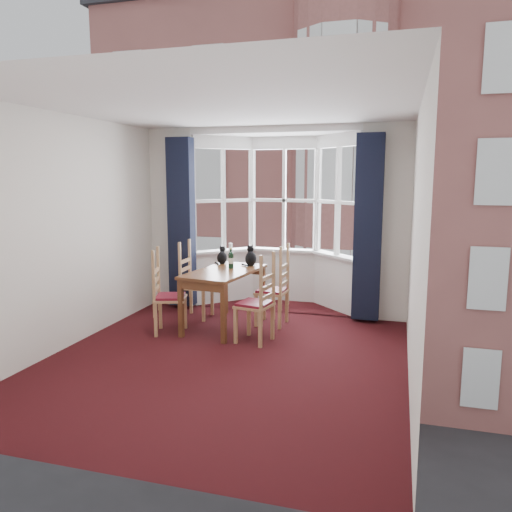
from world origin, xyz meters
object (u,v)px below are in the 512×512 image
at_px(cat_left, 222,257).
at_px(cat_right, 251,258).
at_px(chair_right_far, 278,292).
at_px(chair_right_near, 261,306).
at_px(chair_left_near, 163,298).
at_px(dining_table, 224,278).
at_px(wine_bottle, 231,259).
at_px(candle_tall, 231,247).
at_px(chair_left_far, 191,286).

distance_m(cat_left, cat_right, 0.45).
bearing_deg(chair_right_far, cat_left, 167.89).
relative_size(chair_right_near, chair_right_far, 1.00).
bearing_deg(chair_left_near, chair_right_far, 28.96).
bearing_deg(dining_table, cat_left, 113.03).
bearing_deg(chair_left_near, wine_bottle, 41.14).
bearing_deg(chair_right_far, candle_tall, 135.22).
height_order(dining_table, chair_right_far, chair_right_far).
relative_size(chair_right_near, cat_left, 3.37).
bearing_deg(cat_left, chair_left_far, -161.03).
height_order(dining_table, wine_bottle, wine_bottle).
bearing_deg(chair_left_far, cat_left, 18.97).
height_order(chair_right_far, candle_tall, candle_tall).
distance_m(chair_left_far, cat_right, 1.00).
relative_size(chair_left_near, candle_tall, 7.77).
bearing_deg(candle_tall, chair_left_far, -105.15).
height_order(cat_left, candle_tall, cat_left).
distance_m(chair_left_near, chair_right_near, 1.35).
xyz_separation_m(wine_bottle, candle_tall, (-0.41, 1.17, 0.01)).
height_order(dining_table, cat_right, cat_right).
bearing_deg(dining_table, wine_bottle, 77.13).
bearing_deg(chair_left_near, cat_right, 44.57).
bearing_deg(chair_right_far, chair_left_near, -151.04).
distance_m(chair_left_near, chair_left_far, 0.80).
relative_size(dining_table, chair_right_near, 1.55).
relative_size(chair_right_far, wine_bottle, 3.22).
xyz_separation_m(chair_left_far, chair_right_near, (1.30, -0.83, 0.00)).
xyz_separation_m(dining_table, chair_left_near, (-0.69, -0.47, -0.22)).
height_order(chair_left_far, chair_right_near, same).
bearing_deg(cat_left, cat_right, -4.41).
height_order(chair_right_near, candle_tall, candle_tall).
relative_size(dining_table, chair_left_far, 1.55).
xyz_separation_m(chair_left_far, wine_bottle, (0.68, -0.17, 0.45)).
height_order(chair_left_near, chair_left_far, same).
distance_m(chair_left_near, wine_bottle, 1.07).
bearing_deg(wine_bottle, chair_right_near, -47.06).
height_order(chair_left_far, chair_right_far, same).
distance_m(chair_left_far, chair_right_near, 1.54).
bearing_deg(wine_bottle, chair_left_near, -138.86).
height_order(cat_right, wine_bottle, cat_right).
xyz_separation_m(dining_table, cat_left, (-0.21, 0.49, 0.21)).
xyz_separation_m(dining_table, cat_right, (0.24, 0.45, 0.22)).
distance_m(dining_table, chair_right_near, 0.85).
relative_size(chair_left_near, chair_right_near, 1.00).
bearing_deg(cat_right, cat_left, 175.59).
distance_m(cat_left, candle_tall, 0.87).
relative_size(dining_table, wine_bottle, 5.00).
distance_m(chair_left_far, chair_right_far, 1.33).
xyz_separation_m(chair_right_near, chair_right_far, (0.03, 0.79, 0.00)).
bearing_deg(chair_right_far, chair_left_far, 178.21).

